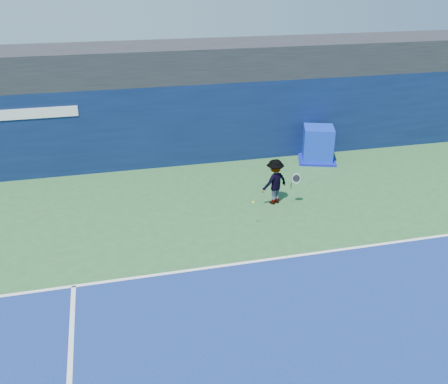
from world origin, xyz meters
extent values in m
plane|color=#295D2D|center=(0.00, 0.00, 0.00)|extent=(80.00, 80.00, 0.00)
cube|color=white|center=(0.00, 3.00, 0.01)|extent=(24.00, 0.10, 0.01)
cube|color=black|center=(0.00, 11.50, 3.60)|extent=(36.00, 3.00, 1.20)
cube|color=#0B183E|center=(0.00, 10.50, 1.50)|extent=(36.00, 1.00, 3.00)
cube|color=white|center=(-7.00, 9.99, 2.35)|extent=(4.50, 0.04, 0.35)
cube|color=#0D2AB6|center=(3.89, 9.32, 0.66)|extent=(1.40, 1.40, 1.32)
cube|color=#0B119D|center=(3.89, 9.32, 0.04)|extent=(1.75, 1.75, 0.09)
imported|color=silver|center=(1.04, 6.15, 0.73)|extent=(1.07, 0.85, 1.46)
cylinder|color=black|center=(1.49, 5.90, 0.65)|extent=(0.07, 0.13, 0.23)
torus|color=silver|center=(1.63, 5.85, 0.90)|extent=(0.27, 0.15, 0.26)
cylinder|color=black|center=(1.63, 5.85, 0.90)|extent=(0.22, 0.12, 0.22)
sphere|color=#CCE419|center=(-0.08, 4.76, 0.79)|extent=(0.07, 0.07, 0.07)
camera|label=1|loc=(-3.91, -7.27, 6.88)|focal=40.00mm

